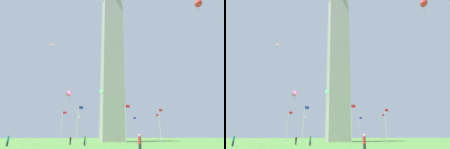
# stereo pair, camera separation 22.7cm
# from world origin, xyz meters

# --- Properties ---
(ground_plane) EXTENTS (260.00, 260.00, 0.00)m
(ground_plane) POSITION_xyz_m (0.00, 0.00, 0.00)
(ground_plane) COLOR #477A33
(obelisk_monument) EXTENTS (6.74, 6.74, 61.31)m
(obelisk_monument) POSITION_xyz_m (0.00, 0.00, 30.66)
(obelisk_monument) COLOR #A8A399
(obelisk_monument) RESTS_ON ground
(flagpole_n) EXTENTS (1.12, 0.14, 8.52)m
(flagpole_n) POSITION_xyz_m (14.80, 0.00, 4.65)
(flagpole_n) COLOR silver
(flagpole_n) RESTS_ON ground
(flagpole_ne) EXTENTS (1.12, 0.14, 8.52)m
(flagpole_ne) POSITION_xyz_m (10.48, 10.43, 4.65)
(flagpole_ne) COLOR silver
(flagpole_ne) RESTS_ON ground
(flagpole_e) EXTENTS (1.12, 0.14, 8.52)m
(flagpole_e) POSITION_xyz_m (0.06, 14.74, 4.65)
(flagpole_e) COLOR silver
(flagpole_e) RESTS_ON ground
(flagpole_se) EXTENTS (1.12, 0.14, 8.52)m
(flagpole_se) POSITION_xyz_m (-10.37, 10.43, 4.65)
(flagpole_se) COLOR silver
(flagpole_se) RESTS_ON ground
(flagpole_s) EXTENTS (1.12, 0.14, 8.52)m
(flagpole_s) POSITION_xyz_m (-14.69, 0.00, 4.65)
(flagpole_s) COLOR silver
(flagpole_s) RESTS_ON ground
(flagpole_sw) EXTENTS (1.12, 0.14, 8.52)m
(flagpole_sw) POSITION_xyz_m (-10.37, -10.43, 4.65)
(flagpole_sw) COLOR silver
(flagpole_sw) RESTS_ON ground
(flagpole_w) EXTENTS (1.12, 0.14, 8.52)m
(flagpole_w) POSITION_xyz_m (0.06, -14.74, 4.65)
(flagpole_w) COLOR silver
(flagpole_w) RESTS_ON ground
(flagpole_nw) EXTENTS (1.12, 0.14, 8.52)m
(flagpole_nw) POSITION_xyz_m (10.48, -10.43, 4.65)
(flagpole_nw) COLOR silver
(flagpole_nw) RESTS_ON ground
(person_black_shirt) EXTENTS (0.32, 0.32, 1.61)m
(person_black_shirt) POSITION_xyz_m (-11.73, -16.20, 0.80)
(person_black_shirt) COLOR #2D2D38
(person_black_shirt) RESTS_ON ground
(person_teal_shirt) EXTENTS (0.32, 0.32, 1.73)m
(person_teal_shirt) POSITION_xyz_m (-21.63, -19.79, 0.86)
(person_teal_shirt) COLOR #2D2D38
(person_teal_shirt) RESTS_ON ground
(person_red_shirt) EXTENTS (0.32, 0.32, 1.74)m
(person_red_shirt) POSITION_xyz_m (-4.48, -34.71, 0.87)
(person_red_shirt) COLOR #2D2D38
(person_red_shirt) RESTS_ON ground
(person_green_shirt) EXTENTS (0.32, 0.32, 1.72)m
(person_green_shirt) POSITION_xyz_m (-9.22, -20.48, 0.85)
(person_green_shirt) COLOR #2D2D38
(person_green_shirt) RESTS_ON ground
(kite_red_delta) EXTENTS (1.98, 1.84, 2.59)m
(kite_red_delta) POSITION_xyz_m (8.11, -32.68, 23.14)
(kite_red_delta) COLOR red
(kite_orange_diamond) EXTENTS (1.14, 0.99, 1.68)m
(kite_orange_diamond) POSITION_xyz_m (-19.56, -5.14, 27.28)
(kite_orange_diamond) COLOR orange
(kite_pink_delta) EXTENTS (2.29, 2.44, 3.15)m
(kite_pink_delta) POSITION_xyz_m (-12.78, -10.08, 11.29)
(kite_pink_delta) COLOR pink
(kite_green_delta) EXTENTS (1.58, 1.66, 2.18)m
(kite_green_delta) POSITION_xyz_m (-4.29, -6.28, 13.23)
(kite_green_delta) COLOR green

